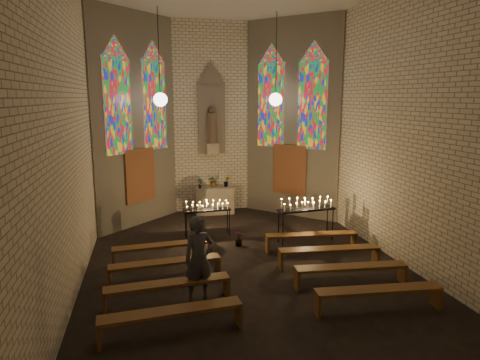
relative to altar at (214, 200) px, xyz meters
name	(u,v)px	position (x,y,z in m)	size (l,w,h in m)	color
floor	(248,270)	(0.00, -5.45, -0.50)	(12.00, 12.00, 0.00)	black
room	(224,115)	(0.00, -2.08, 3.22)	(8.22, 12.43, 7.00)	#F2E6CB
altar	(214,200)	(0.00, 0.00, 0.00)	(1.40, 0.60, 1.00)	#B7A995
flower_vase_left	(200,183)	(-0.55, -0.09, 0.68)	(0.19, 0.13, 0.37)	#4C723F
flower_vase_center	(213,181)	(-0.01, 0.09, 0.72)	(0.40, 0.34, 0.44)	#4C723F
flower_vase_right	(227,181)	(0.46, -0.01, 0.70)	(0.22, 0.18, 0.40)	#4C723F
aisle_flower_pot	(239,239)	(0.13, -3.67, -0.30)	(0.23, 0.23, 0.40)	#4C723F
votive_stand_left	(207,208)	(-0.63, -2.57, 0.41)	(1.46, 0.42, 1.06)	black
votive_stand_right	(306,206)	(2.18, -3.73, 0.59)	(1.77, 0.57, 1.27)	black
pew_left_0	(163,247)	(-2.07, -4.47, -0.09)	(2.62, 0.58, 0.50)	brown
pew_right_0	(312,237)	(2.07, -4.47, -0.09)	(2.62, 0.58, 0.50)	brown
pew_left_1	(165,265)	(-2.07, -5.67, -0.09)	(2.62, 0.58, 0.50)	brown
pew_right_1	(329,251)	(2.07, -5.67, -0.09)	(2.62, 0.58, 0.50)	brown
pew_left_2	(168,286)	(-2.07, -6.87, -0.09)	(2.62, 0.58, 0.50)	brown
pew_right_2	(351,269)	(2.07, -6.87, -0.09)	(2.62, 0.58, 0.50)	brown
pew_left_3	(171,314)	(-2.07, -8.07, -0.09)	(2.62, 0.58, 0.50)	brown
pew_right_3	(378,292)	(2.07, -8.07, -0.09)	(2.62, 0.58, 0.50)	brown
visitor	(199,259)	(-1.40, -6.80, 0.42)	(0.67, 0.44, 1.84)	#45454E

